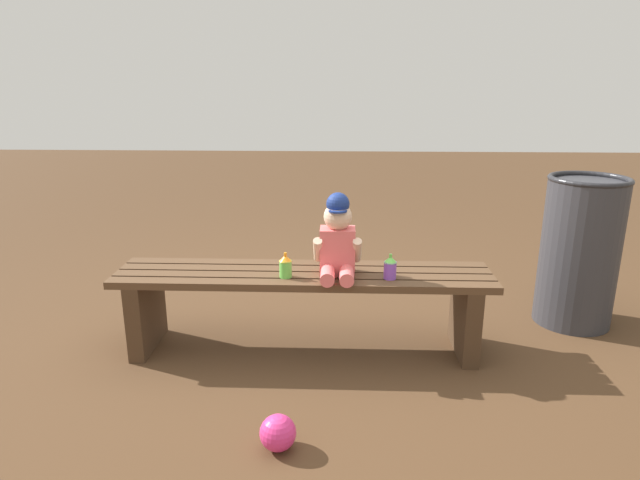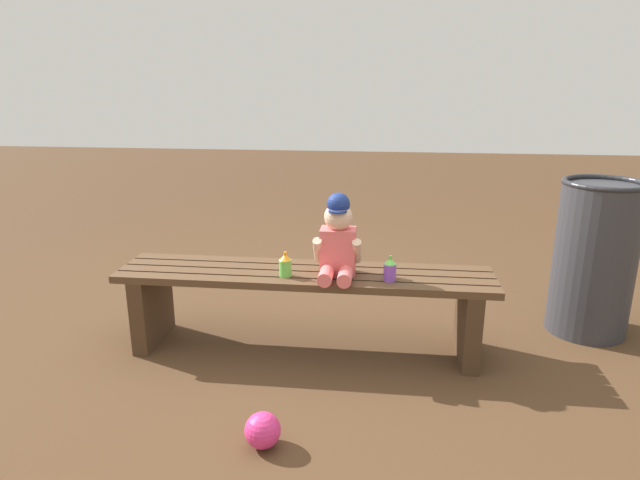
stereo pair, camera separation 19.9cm
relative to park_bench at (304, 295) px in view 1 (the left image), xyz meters
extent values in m
plane|color=#4C331E|center=(0.00, 0.00, -0.30)|extent=(16.00, 16.00, 0.00)
cube|color=#513823|center=(0.00, -0.15, 0.11)|extent=(1.87, 0.08, 0.04)
cube|color=#513823|center=(0.00, -0.05, 0.11)|extent=(1.87, 0.08, 0.04)
cube|color=#513823|center=(0.00, 0.05, 0.11)|extent=(1.87, 0.08, 0.04)
cube|color=#513823|center=(0.00, 0.15, 0.11)|extent=(1.87, 0.08, 0.04)
cube|color=#452F1E|center=(-0.81, 0.00, -0.10)|extent=(0.08, 0.38, 0.39)
cube|color=#452F1E|center=(0.81, 0.00, -0.10)|extent=(0.08, 0.38, 0.39)
cube|color=#E56666|center=(0.17, -0.01, 0.24)|extent=(0.17, 0.12, 0.23)
sphere|color=beige|center=(0.17, -0.01, 0.41)|extent=(0.14, 0.14, 0.14)
cylinder|color=navy|center=(0.17, -0.05, 0.45)|extent=(0.09, 0.09, 0.01)
sphere|color=navy|center=(0.17, -0.01, 0.48)|extent=(0.11, 0.11, 0.11)
cylinder|color=#F06B6B|center=(0.12, -0.13, 0.16)|extent=(0.07, 0.16, 0.07)
cylinder|color=#F06B6B|center=(0.21, -0.13, 0.16)|extent=(0.07, 0.16, 0.07)
cylinder|color=beige|center=(0.07, -0.04, 0.26)|extent=(0.04, 0.12, 0.14)
cylinder|color=beige|center=(0.26, -0.04, 0.26)|extent=(0.04, 0.12, 0.14)
cylinder|color=#66CC4C|center=(-0.08, -0.08, 0.17)|extent=(0.06, 0.06, 0.08)
cone|color=orange|center=(-0.08, -0.08, 0.22)|extent=(0.06, 0.06, 0.03)
cylinder|color=orange|center=(-0.08, -0.08, 0.24)|extent=(0.01, 0.01, 0.02)
cylinder|color=#8C4CCC|center=(0.42, -0.08, 0.17)|extent=(0.06, 0.06, 0.08)
cone|color=#66CC4C|center=(0.42, -0.08, 0.22)|extent=(0.06, 0.06, 0.03)
cylinder|color=#66CC4C|center=(0.42, -0.08, 0.24)|extent=(0.01, 0.01, 0.02)
sphere|color=#E5337F|center=(-0.05, -0.80, -0.23)|extent=(0.14, 0.14, 0.14)
cylinder|color=#333338|center=(1.51, 0.39, 0.11)|extent=(0.42, 0.42, 0.82)
torus|color=#232327|center=(1.51, 0.39, 0.53)|extent=(0.43, 0.43, 0.03)
camera|label=1|loc=(0.18, -2.56, 1.05)|focal=30.70mm
camera|label=2|loc=(0.38, -2.54, 1.05)|focal=30.70mm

